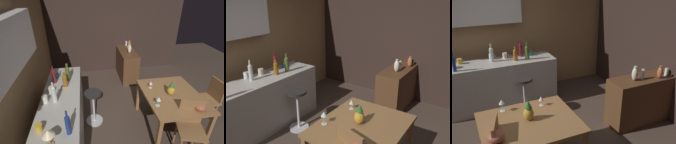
% 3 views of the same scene
% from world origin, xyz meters
% --- Properties ---
extents(wall_kitchen_back, '(5.20, 0.33, 2.60)m').
position_xyz_m(wall_kitchen_back, '(-0.06, 2.08, 1.41)').
color(wall_kitchen_back, '#9E7A51').
rests_on(wall_kitchen_back, ground_plane).
extents(wall_side_right, '(0.10, 4.40, 2.60)m').
position_xyz_m(wall_side_right, '(2.55, 0.30, 1.30)').
color(wall_side_right, '#33231E').
rests_on(wall_side_right, ground_plane).
extents(dining_table, '(1.19, 0.99, 0.74)m').
position_xyz_m(dining_table, '(-0.07, -0.47, 0.65)').
color(dining_table, olive).
rests_on(dining_table, ground_plane).
extents(kitchen_counter, '(2.10, 0.60, 0.90)m').
position_xyz_m(kitchen_counter, '(-0.04, 1.45, 0.45)').
color(kitchen_counter, '#B2ADA3').
rests_on(kitchen_counter, ground_plane).
extents(sideboard_cabinet, '(1.10, 0.44, 0.82)m').
position_xyz_m(sideboard_cabinet, '(1.97, -0.14, 0.41)').
color(sideboard_cabinet, '#56351E').
rests_on(sideboard_cabinet, ground_plane).
extents(bar_stool, '(0.34, 0.34, 0.71)m').
position_xyz_m(bar_stool, '(0.27, 0.93, 0.38)').
color(bar_stool, '#262323').
rests_on(bar_stool, ground_plane).
extents(wine_glass_left, '(0.08, 0.08, 0.17)m').
position_xyz_m(wine_glass_left, '(-0.32, -0.09, 0.87)').
color(wine_glass_left, silver).
rests_on(wine_glass_left, dining_table).
extents(wine_glass_right, '(0.07, 0.07, 0.14)m').
position_xyz_m(wine_glass_right, '(0.20, -0.16, 0.84)').
color(wine_glass_right, silver).
rests_on(wine_glass_right, dining_table).
extents(pineapple_centerpiece, '(0.13, 0.13, 0.27)m').
position_xyz_m(pineapple_centerpiece, '(-0.06, -0.43, 0.85)').
color(pineapple_centerpiece, gold).
rests_on(pineapple_centerpiece, dining_table).
extents(fruit_bowl, '(0.19, 0.19, 0.11)m').
position_xyz_m(fruit_bowl, '(-0.51, -0.69, 0.80)').
color(fruit_bowl, '#9E4C38').
rests_on(fruit_bowl, dining_table).
extents(wine_bottle_olive, '(0.08, 0.08, 0.33)m').
position_xyz_m(wine_bottle_olive, '(0.49, 1.37, 1.05)').
color(wine_bottle_olive, '#475623').
rests_on(wine_bottle_olive, kitchen_counter).
extents(wine_bottle_amber, '(0.08, 0.08, 0.27)m').
position_xyz_m(wine_bottle_amber, '(0.27, 1.40, 1.02)').
color(wine_bottle_amber, '#8C5114').
rests_on(wine_bottle_amber, kitchen_counter).
extents(wine_bottle_ruby, '(0.07, 0.07, 0.33)m').
position_xyz_m(wine_bottle_ruby, '(0.43, 1.60, 1.04)').
color(wine_bottle_ruby, maroon).
rests_on(wine_bottle_ruby, kitchen_counter).
extents(wine_bottle_clear, '(0.07, 0.07, 0.34)m').
position_xyz_m(wine_bottle_clear, '(-0.15, 1.52, 1.05)').
color(wine_bottle_clear, silver).
rests_on(wine_bottle_clear, kitchen_counter).
extents(wine_bottle_cobalt, '(0.06, 0.06, 0.35)m').
position_xyz_m(wine_bottle_cobalt, '(-0.81, 1.28, 1.05)').
color(wine_bottle_cobalt, navy).
rests_on(wine_bottle_cobalt, kitchen_counter).
extents(cup_white, '(0.12, 0.09, 0.11)m').
position_xyz_m(cup_white, '(-0.14, 1.67, 0.95)').
color(cup_white, white).
rests_on(cup_white, kitchen_counter).
extents(cup_cream, '(0.12, 0.09, 0.11)m').
position_xyz_m(cup_cream, '(0.11, 1.62, 0.95)').
color(cup_cream, beige).
rests_on(cup_cream, kitchen_counter).
extents(cup_mustard, '(0.13, 0.09, 0.10)m').
position_xyz_m(cup_mustard, '(-0.71, 1.64, 0.95)').
color(cup_mustard, gold).
rests_on(cup_mustard, kitchen_counter).
extents(cup_teal, '(0.12, 0.08, 0.08)m').
position_xyz_m(cup_teal, '(0.62, 1.58, 0.94)').
color(cup_teal, teal).
rests_on(cup_teal, kitchen_counter).
extents(pillar_candle_tall, '(0.06, 0.06, 0.15)m').
position_xyz_m(pillar_candle_tall, '(2.43, -0.23, 0.88)').
color(pillar_candle_tall, white).
rests_on(pillar_candle_tall, sideboard_cabinet).
extents(pillar_candle_short, '(0.06, 0.06, 0.19)m').
position_xyz_m(pillar_candle_short, '(1.96, -0.17, 0.90)').
color(pillar_candle_short, white).
rests_on(pillar_candle_short, sideboard_cabinet).
extents(vase_copper, '(0.09, 0.09, 0.22)m').
position_xyz_m(vase_copper, '(2.24, -0.27, 0.92)').
color(vase_copper, '#B26038').
rests_on(vase_copper, sideboard_cabinet).
extents(vase_ceramic_ivory, '(0.10, 0.10, 0.24)m').
position_xyz_m(vase_ceramic_ivory, '(1.80, -0.16, 0.93)').
color(vase_ceramic_ivory, beige).
rests_on(vase_ceramic_ivory, sideboard_cabinet).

